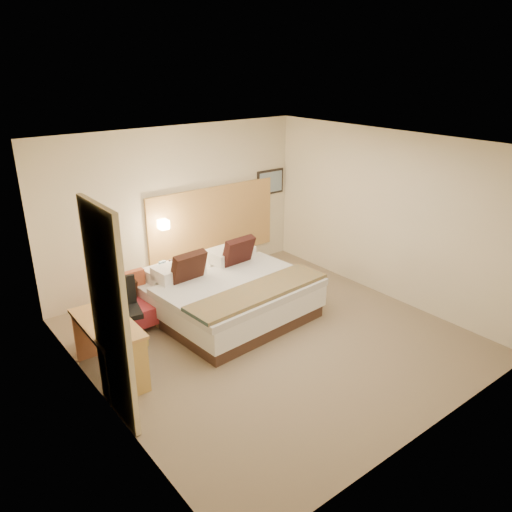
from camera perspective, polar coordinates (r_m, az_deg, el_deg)
floor at (r=7.19m, az=1.65°, el=-9.31°), size 4.80×5.00×0.02m
ceiling at (r=6.25m, az=1.92°, el=12.64°), size 4.80×5.00×0.02m
wall_back at (r=8.58m, az=-9.03°, el=5.54°), size 4.80×0.02×2.70m
wall_front at (r=5.10m, az=20.19°, el=-7.04°), size 4.80×0.02×2.70m
wall_left at (r=5.50m, az=-18.03°, el=-4.61°), size 0.02×5.00×2.70m
wall_right at (r=8.27m, az=14.79°, el=4.48°), size 0.02×5.00×2.70m
headboard_panel at (r=9.00m, az=-4.87°, el=3.84°), size 2.60×0.04×1.30m
art_frame at (r=9.62m, az=1.63°, el=8.46°), size 0.62×0.03×0.47m
art_canvas at (r=9.61m, az=1.71°, el=8.44°), size 0.54×0.01×0.39m
lamp_arm at (r=8.40m, az=-10.72°, el=3.66°), size 0.02×0.12×0.02m
lamp_shade at (r=8.35m, az=-10.53°, el=3.57°), size 0.15×0.15×0.15m
curtain at (r=5.36m, az=-16.40°, el=-6.69°), size 0.06×0.90×2.42m
bottle_a at (r=7.84m, az=-10.82°, el=-1.36°), size 0.07×0.07×0.21m
bottle_b at (r=7.88m, az=-10.44°, el=-1.23°), size 0.07×0.07×0.21m
menu_folder at (r=7.86m, az=-9.39°, el=-1.13°), size 0.14×0.08×0.23m
bed at (r=7.65m, az=-3.36°, el=-4.29°), size 2.34×2.29×1.07m
lounge_chair at (r=7.56m, az=-14.23°, el=-5.68°), size 0.74×0.66×0.76m
side_table at (r=7.99m, az=-10.04°, el=-3.66°), size 0.62×0.62×0.57m
desk at (r=6.35m, az=-16.38°, el=-8.45°), size 0.58×1.22×0.75m
desk_chair at (r=7.13m, az=-14.74°, el=-6.76°), size 0.63×0.63×0.92m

